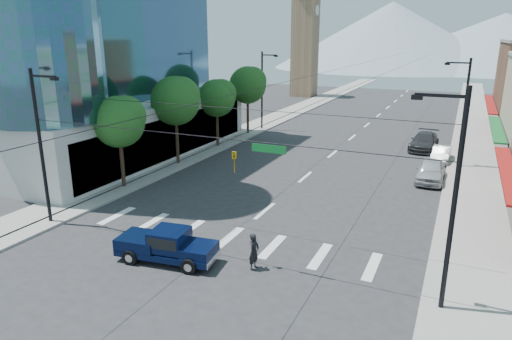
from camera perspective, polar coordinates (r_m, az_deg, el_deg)
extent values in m
plane|color=#28282B|center=(24.07, -4.69, -9.93)|extent=(160.00, 160.00, 0.00)
cube|color=gray|center=(63.86, 3.39, 6.84)|extent=(4.00, 120.00, 0.15)
cube|color=gray|center=(59.71, 25.46, 4.60)|extent=(4.00, 120.00, 0.15)
cube|color=#B7B7B2|center=(50.22, -23.88, 5.66)|extent=(29.00, 26.00, 5.00)
cube|color=#8C6B4C|center=(85.22, 6.14, 15.20)|extent=(4.00, 4.00, 18.00)
cone|color=gray|center=(170.70, 16.52, 15.87)|extent=(80.00, 80.00, 22.00)
cone|color=gray|center=(179.00, 28.42, 13.98)|extent=(90.00, 90.00, 18.00)
cylinder|color=black|center=(34.09, -16.43, 1.49)|extent=(0.28, 0.28, 4.55)
sphere|color=#1A4D19|center=(33.54, -16.79, 5.78)|extent=(3.64, 3.64, 3.64)
sphere|color=#1A4D19|center=(33.44, -15.98, 6.51)|extent=(2.86, 2.86, 2.86)
cylinder|color=black|center=(39.41, -9.86, 4.30)|extent=(0.28, 0.28, 5.11)
sphere|color=#1A4D19|center=(38.91, -10.07, 8.50)|extent=(4.09, 4.09, 4.09)
sphere|color=#1A4D19|center=(38.88, -9.36, 9.13)|extent=(3.21, 3.21, 3.21)
cylinder|color=black|center=(45.29, -4.87, 5.68)|extent=(0.28, 0.28, 4.55)
sphere|color=#1A4D19|center=(44.88, -4.95, 8.94)|extent=(3.64, 3.64, 3.64)
sphere|color=#1A4D19|center=(44.90, -4.32, 9.47)|extent=(2.86, 2.86, 2.86)
cylinder|color=black|center=(51.36, -1.03, 7.33)|extent=(0.28, 0.28, 5.11)
sphere|color=#1A4D19|center=(50.98, -1.05, 10.57)|extent=(4.09, 4.09, 4.09)
sphere|color=#1A4D19|center=(51.04, -0.49, 11.03)|extent=(3.21, 3.21, 3.21)
cylinder|color=black|center=(28.54, -25.28, 2.36)|extent=(0.20, 0.20, 9.00)
cylinder|color=black|center=(18.79, 23.49, -4.14)|extent=(0.20, 0.20, 9.00)
cylinder|color=black|center=(21.19, -6.40, 4.17)|extent=(21.60, 0.04, 0.04)
imported|color=gold|center=(20.73, -2.74, 0.99)|extent=(0.16, 0.20, 1.00)
cube|color=#0C6626|center=(19.83, 1.61, 2.67)|extent=(1.60, 0.06, 0.35)
cylinder|color=black|center=(53.63, 0.75, 9.81)|extent=(0.20, 0.20, 9.00)
cube|color=black|center=(52.96, 1.68, 14.17)|extent=(1.80, 0.12, 0.12)
cube|color=black|center=(52.66, 2.51, 14.04)|extent=(0.40, 0.25, 0.18)
cylinder|color=black|center=(41.21, 24.55, 6.34)|extent=(0.20, 0.20, 9.00)
cube|color=black|center=(40.81, 23.96, 12.15)|extent=(1.80, 0.12, 0.12)
cube|color=black|center=(40.84, 22.80, 12.14)|extent=(0.40, 0.25, 0.18)
cube|color=black|center=(23.11, -11.04, -10.03)|extent=(5.08, 2.40, 0.31)
cube|color=black|center=(22.24, -7.08, -9.90)|extent=(1.63, 1.86, 0.49)
cube|color=black|center=(22.73, -10.74, -8.49)|extent=(1.89, 1.85, 0.98)
cube|color=black|center=(22.69, -10.75, -8.29)|extent=(1.72, 1.85, 0.53)
cube|color=black|center=(23.60, -14.19, -8.58)|extent=(2.26, 2.03, 0.58)
cube|color=silver|center=(22.15, -5.34, -11.00)|extent=(0.32, 1.69, 0.31)
cube|color=silver|center=(24.28, -16.22, -9.05)|extent=(0.32, 1.69, 0.27)
cylinder|color=black|center=(21.85, -8.39, -11.86)|extent=(0.77, 0.36, 0.75)
cylinder|color=black|center=(23.21, -6.59, -10.01)|extent=(0.77, 0.36, 0.75)
cylinder|color=black|center=(23.25, -15.46, -10.49)|extent=(0.77, 0.36, 0.75)
cylinder|color=black|center=(24.53, -13.35, -8.86)|extent=(0.77, 0.36, 0.75)
imported|color=black|center=(21.82, -0.25, -10.15)|extent=(0.48, 0.69, 1.80)
imported|color=silver|center=(37.10, 21.01, -0.05)|extent=(2.03, 4.96, 1.69)
imported|color=silver|center=(43.37, 22.15, 1.87)|extent=(1.57, 4.13, 1.35)
imported|color=#313134|center=(47.32, 20.27, 3.38)|extent=(2.63, 5.78, 1.64)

